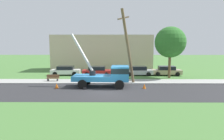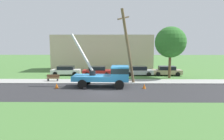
% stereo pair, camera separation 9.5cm
% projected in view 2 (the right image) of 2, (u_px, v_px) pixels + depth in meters
% --- Properties ---
extents(ground_plane, '(120.00, 120.00, 0.00)m').
position_uv_depth(ground_plane, '(109.00, 74.00, 32.45)').
color(ground_plane, '#477538').
extents(road_asphalt, '(80.00, 7.76, 0.01)m').
position_uv_depth(road_asphalt, '(105.00, 91.00, 20.54)').
color(road_asphalt, '#2B2B2D').
rests_on(road_asphalt, ground).
extents(sidewalk_strip, '(80.00, 2.89, 0.10)m').
position_uv_depth(sidewalk_strip, '(107.00, 81.00, 25.82)').
color(sidewalk_strip, '#9E9E99').
rests_on(sidewalk_strip, ground).
extents(utility_truck, '(6.75, 3.21, 5.98)m').
position_uv_depth(utility_truck, '(108.00, 74.00, 22.60)').
color(utility_truck, '#2D84C6').
rests_on(utility_truck, ground).
extents(leaning_utility_pole, '(2.27, 2.20, 8.82)m').
position_uv_depth(leaning_utility_pole, '(128.00, 46.00, 23.74)').
color(leaning_utility_pole, brown).
rests_on(leaning_utility_pole, ground).
extents(traffic_cone_ahead, '(0.36, 0.36, 0.56)m').
position_uv_depth(traffic_cone_ahead, '(144.00, 86.00, 21.80)').
color(traffic_cone_ahead, orange).
rests_on(traffic_cone_ahead, ground).
extents(traffic_cone_behind, '(0.36, 0.36, 0.56)m').
position_uv_depth(traffic_cone_behind, '(57.00, 86.00, 22.02)').
color(traffic_cone_behind, orange).
rests_on(traffic_cone_behind, ground).
extents(parked_sedan_white, '(4.48, 2.15, 1.42)m').
position_uv_depth(parked_sedan_white, '(66.00, 71.00, 31.38)').
color(parked_sedan_white, silver).
rests_on(parked_sedan_white, ground).
extents(parked_sedan_red, '(4.40, 2.02, 1.42)m').
position_uv_depth(parked_sedan_red, '(97.00, 71.00, 30.81)').
color(parked_sedan_red, '#B21E1E').
rests_on(parked_sedan_red, ground).
extents(parked_sedan_silver, '(4.46, 2.12, 1.42)m').
position_uv_depth(parked_sedan_silver, '(138.00, 71.00, 30.98)').
color(parked_sedan_silver, '#B7B7BF').
rests_on(parked_sedan_silver, ground).
extents(parked_sedan_tan, '(4.49, 2.18, 1.42)m').
position_uv_depth(parked_sedan_tan, '(167.00, 71.00, 31.14)').
color(parked_sedan_tan, tan).
rests_on(parked_sedan_tan, ground).
extents(park_bench, '(1.60, 0.45, 0.90)m').
position_uv_depth(park_bench, '(53.00, 78.00, 25.92)').
color(park_bench, brown).
rests_on(park_bench, ground).
extents(roadside_tree_near, '(4.31, 4.31, 7.20)m').
position_uv_depth(roadside_tree_near, '(170.00, 42.00, 28.10)').
color(roadside_tree_near, brown).
rests_on(roadside_tree_near, ground).
extents(lowrise_building_backdrop, '(18.00, 6.00, 6.40)m').
position_uv_depth(lowrise_building_backdrop, '(103.00, 53.00, 38.06)').
color(lowrise_building_backdrop, '#C6B293').
rests_on(lowrise_building_backdrop, ground).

